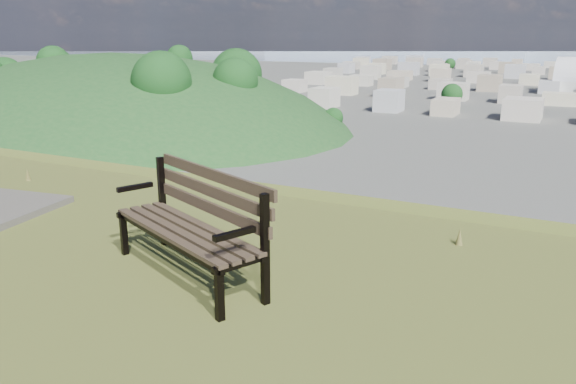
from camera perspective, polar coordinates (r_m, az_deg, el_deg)
The scene contains 6 objects.
park_bench at distance 5.06m, azimuth -9.48°, elevation -2.63°, with size 1.89×1.25×0.95m.
grass_tufts at distance 4.26m, azimuth -22.95°, elevation -13.52°, with size 12.49×7.38×0.28m.
green_wooded_hill at distance 183.95m, azimuth -16.94°, elevation 6.50°, with size 172.78×138.22×86.39m.
city_blocks at distance 397.65m, azimuth 27.14°, elevation 10.52°, with size 395.00×361.00×7.00m.
city_trees at distance 323.63m, azimuth 22.24°, elevation 10.52°, with size 406.52×387.20×9.98m.
far_hills at distance 1406.88m, azimuth 25.38°, elevation 14.09°, with size 2050.00×340.00×60.00m.
Camera 1 is at (3.32, -2.49, 27.10)m, focal length 35.00 mm.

